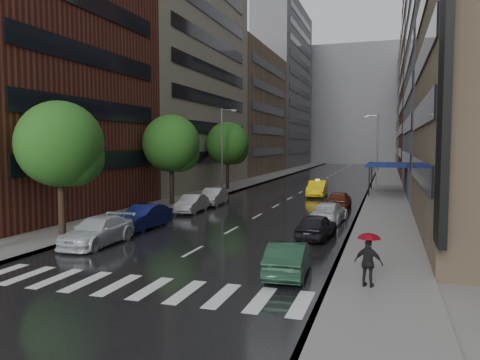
% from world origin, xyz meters
% --- Properties ---
extents(ground, '(220.00, 220.00, 0.00)m').
position_xyz_m(ground, '(0.00, 0.00, 0.00)').
color(ground, gray).
rests_on(ground, ground).
extents(road, '(14.00, 140.00, 0.01)m').
position_xyz_m(road, '(0.00, 50.00, 0.01)').
color(road, black).
rests_on(road, ground).
extents(sidewalk_left, '(4.00, 140.00, 0.15)m').
position_xyz_m(sidewalk_left, '(-9.00, 50.00, 0.07)').
color(sidewalk_left, gray).
rests_on(sidewalk_left, ground).
extents(sidewalk_right, '(4.00, 140.00, 0.15)m').
position_xyz_m(sidewalk_right, '(9.00, 50.00, 0.07)').
color(sidewalk_right, gray).
rests_on(sidewalk_right, ground).
extents(crosswalk, '(13.15, 2.80, 0.01)m').
position_xyz_m(crosswalk, '(0.20, -2.00, 0.01)').
color(crosswalk, silver).
rests_on(crosswalk, ground).
extents(buildings_left, '(8.00, 108.00, 38.00)m').
position_xyz_m(buildings_left, '(-15.00, 58.79, 15.99)').
color(buildings_left, maroon).
rests_on(buildings_left, ground).
extents(buildings_right, '(8.05, 109.10, 36.00)m').
position_xyz_m(buildings_right, '(15.00, 56.70, 15.03)').
color(buildings_right, '#937A5B').
rests_on(buildings_right, ground).
extents(building_far, '(40.00, 14.00, 32.00)m').
position_xyz_m(building_far, '(0.00, 118.00, 16.00)').
color(building_far, slate).
rests_on(building_far, ground).
extents(tree_near, '(4.88, 4.88, 7.78)m').
position_xyz_m(tree_near, '(-8.60, 5.10, 5.32)').
color(tree_near, '#382619').
rests_on(tree_near, ground).
extents(tree_mid, '(4.93, 4.93, 7.86)m').
position_xyz_m(tree_mid, '(-8.60, 19.39, 5.38)').
color(tree_mid, '#382619').
rests_on(tree_mid, ground).
extents(tree_far, '(4.96, 4.96, 7.90)m').
position_xyz_m(tree_far, '(-8.60, 34.08, 5.40)').
color(tree_far, '#382619').
rests_on(tree_far, ground).
extents(taxi, '(1.83, 4.98, 1.63)m').
position_xyz_m(taxi, '(2.37, 30.36, 0.81)').
color(taxi, yellow).
rests_on(taxi, ground).
extents(parked_cars_left, '(2.12, 22.00, 1.52)m').
position_xyz_m(parked_cars_left, '(-5.40, 11.31, 0.74)').
color(parked_cars_left, silver).
rests_on(parked_cars_left, ground).
extents(parked_cars_right, '(2.31, 24.92, 1.52)m').
position_xyz_m(parked_cars_right, '(5.40, 12.67, 0.72)').
color(parked_cars_right, '#183422').
rests_on(parked_cars_right, ground).
extents(ped_red_umbrella, '(1.10, 0.82, 2.01)m').
position_xyz_m(ped_red_umbrella, '(8.56, 0.18, 1.32)').
color(ped_red_umbrella, black).
rests_on(ped_red_umbrella, sidewalk_right).
extents(street_lamp_left, '(1.74, 0.22, 9.00)m').
position_xyz_m(street_lamp_left, '(-7.72, 30.00, 4.89)').
color(street_lamp_left, gray).
rests_on(street_lamp_left, sidewalk_left).
extents(street_lamp_right, '(1.74, 0.22, 9.00)m').
position_xyz_m(street_lamp_right, '(7.72, 45.00, 4.89)').
color(street_lamp_right, gray).
rests_on(street_lamp_right, sidewalk_right).
extents(awning, '(4.00, 8.00, 3.12)m').
position_xyz_m(awning, '(8.98, 35.00, 3.13)').
color(awning, navy).
rests_on(awning, sidewalk_right).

